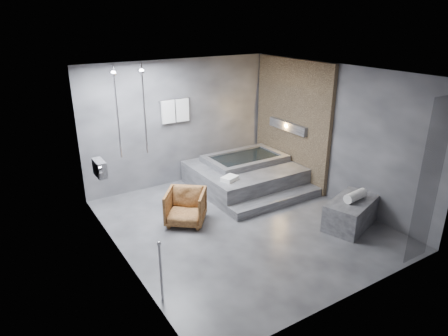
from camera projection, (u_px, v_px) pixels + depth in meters
room at (254, 129)px, 7.27m from camera, size 5.00×5.04×2.82m
tub_deck at (244, 175)px, 9.08m from camera, size 2.20×2.00×0.50m
tub_step at (277, 201)px, 8.21m from camera, size 2.20×0.36×0.18m
concrete_bench at (351, 213)px, 7.36m from camera, size 1.29×0.96×0.51m
driftwood_chair at (186, 207)px, 7.43m from camera, size 0.99×0.99×0.65m
rolled_towel at (355, 196)px, 7.23m from camera, size 0.51×0.24×0.18m
deck_towel at (230, 178)px, 8.16m from camera, size 0.39×0.34×0.09m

